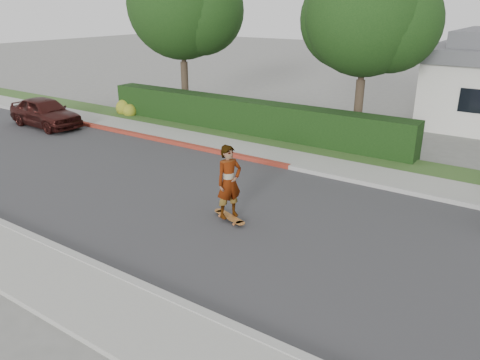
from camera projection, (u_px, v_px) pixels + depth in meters
The scene contains 15 objects.
ground at pixel (192, 201), 13.72m from camera, with size 120.00×120.00×0.00m, color slate.
road at pixel (192, 201), 13.72m from camera, with size 60.00×8.00×0.01m, color #2D2D30.
curb_near at pixel (75, 257), 10.53m from camera, with size 60.00×0.20×0.15m, color #9E9E99.
sidewalk_near at pixel (40, 276), 9.84m from camera, with size 60.00×1.60×0.12m, color gray.
curb_far at pixel (265, 162), 16.86m from camera, with size 60.00×0.20×0.15m, color #9E9E99.
curb_red_section at pixel (163, 140), 19.50m from camera, with size 12.00×0.21×0.15m, color maroon.
sidewalk_far at pixel (278, 156), 17.56m from camera, with size 60.00×1.60×0.12m, color gray.
planting_strip at pixel (298, 146), 18.80m from camera, with size 60.00×1.60×0.10m, color #2D4C1E.
hedge at pixel (244, 117), 20.60m from camera, with size 15.00×1.00×1.50m, color black.
flowering_shrub at pixel (126, 109), 24.09m from camera, with size 1.40×1.00×0.90m.
tree_left at pixel (184, 7), 22.53m from camera, with size 5.99×5.21×8.00m.
tree_center at pixel (368, 18), 18.29m from camera, with size 5.66×4.84×7.44m.
skateboard at pixel (229, 217), 12.44m from camera, with size 1.22×0.61×0.11m.
skateboarder at pixel (229, 182), 12.09m from camera, with size 0.72×0.47×1.96m, color white.
car_maroon at pixel (45, 112), 21.71m from camera, with size 1.63×4.06×1.38m, color #371411.
Camera 1 is at (8.28, -9.62, 5.43)m, focal length 35.00 mm.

